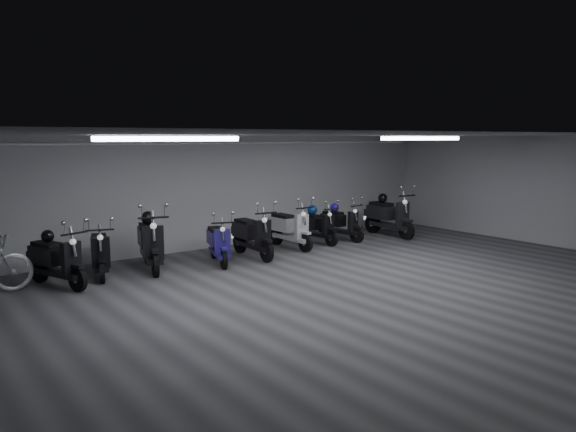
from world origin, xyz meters
TOP-DOWN VIEW (x-y plane):
  - floor at (0.00, 0.00)m, footprint 14.00×10.00m
  - ceiling at (0.00, 0.00)m, footprint 14.00×10.00m
  - back_wall at (0.00, 5.00)m, footprint 14.00×0.01m
  - right_wall at (7.00, 0.00)m, footprint 0.01×10.00m
  - fluor_strip_left at (-3.00, 1.00)m, footprint 2.40×0.18m
  - fluor_strip_right at (3.00, 1.00)m, footprint 2.40×0.18m
  - conduit at (0.00, 4.92)m, footprint 13.60×0.05m
  - scooter_0 at (-4.21, 3.45)m, footprint 1.16×1.87m
  - scooter_1 at (-3.31, 3.75)m, footprint 1.02×1.81m
  - scooter_3 at (-2.28, 3.70)m, footprint 1.18×2.10m
  - scooter_4 at (-0.85, 3.36)m, footprint 1.04×1.74m
  - scooter_5 at (0.10, 3.44)m, footprint 0.70×1.87m
  - scooter_6 at (1.43, 3.76)m, footprint 0.63×1.81m
  - scooter_7 at (2.40, 3.86)m, footprint 0.57×1.62m
  - scooter_8 at (3.19, 3.83)m, footprint 0.79×1.71m
  - scooter_9 at (4.68, 3.47)m, footprint 0.76×2.04m
  - helmet_0 at (3.15, 4.06)m, footprint 0.23×0.23m
  - helmet_1 at (2.39, 4.08)m, footprint 0.26×0.26m
  - helmet_2 at (4.69, 3.75)m, footprint 0.27×0.27m
  - helmet_3 at (-4.29, 3.68)m, footprint 0.23×0.23m
  - helmet_4 at (-2.20, 3.97)m, footprint 0.29×0.29m

SIDE VIEW (x-z plane):
  - floor at x=0.00m, z-range -0.01..0.00m
  - scooter_7 at x=2.40m, z-range 0.00..1.19m
  - scooter_8 at x=3.19m, z-range 0.00..1.22m
  - scooter_4 at x=-0.85m, z-range 0.00..1.23m
  - scooter_1 at x=-3.31m, z-range 0.00..1.28m
  - scooter_0 at x=-4.21m, z-range 0.00..1.32m
  - scooter_6 at x=1.43m, z-range 0.00..1.34m
  - scooter_5 at x=0.10m, z-range 0.00..1.37m
  - scooter_3 at x=-2.28m, z-range 0.00..1.48m
  - scooter_9 at x=4.68m, z-range 0.00..1.49m
  - helmet_1 at x=2.39m, z-range 0.74..1.00m
  - helmet_0 at x=3.15m, z-range 0.76..0.99m
  - helmet_3 at x=-4.29m, z-range 0.82..1.05m
  - helmet_2 at x=4.69m, z-range 0.93..1.19m
  - helmet_4 at x=-2.20m, z-range 0.92..1.21m
  - back_wall at x=0.00m, z-range 0.00..2.80m
  - right_wall at x=7.00m, z-range 0.00..2.80m
  - conduit at x=0.00m, z-range 2.59..2.65m
  - fluor_strip_left at x=-3.00m, z-range 2.70..2.78m
  - fluor_strip_right at x=3.00m, z-range 2.70..2.78m
  - ceiling at x=0.00m, z-range 2.80..2.81m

